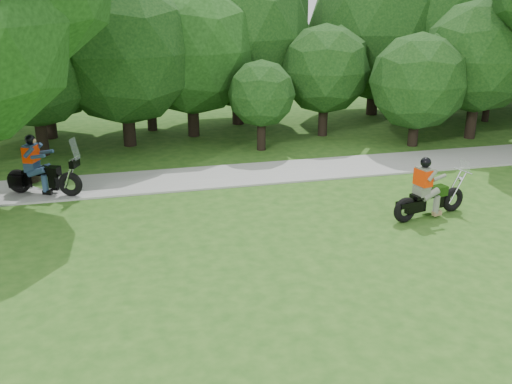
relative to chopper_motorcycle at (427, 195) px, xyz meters
name	(u,v)px	position (x,y,z in m)	size (l,w,h in m)	color
ground	(455,284)	(-1.22, -3.42, -0.62)	(100.00, 100.00, 0.00)	#275518
walkway	(323,169)	(-1.22, 4.58, -0.59)	(60.00, 2.20, 0.06)	#9A9A95
tree_line	(287,39)	(-0.57, 11.27, 3.03)	(39.42, 12.77, 7.86)	black
chopper_motorcycle	(427,195)	(0.00, 0.00, 0.00)	(2.34, 0.95, 1.69)	black
touring_motorcycle	(39,173)	(-10.12, 4.11, 0.09)	(2.24, 1.36, 1.79)	black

